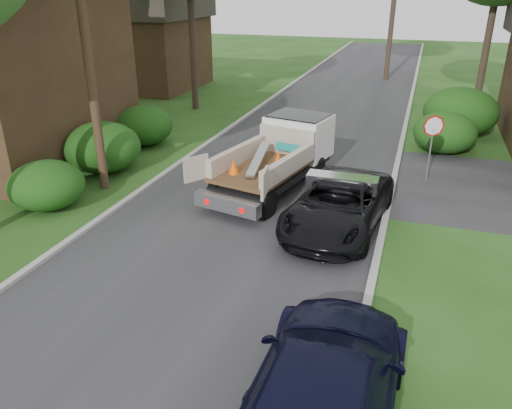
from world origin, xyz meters
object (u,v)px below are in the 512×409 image
object	(u,v)px
flatbed_truck	(285,150)
black_pickup	(339,204)
utility_pole	(85,33)
navy_suv	(322,396)
house_left_far	(143,41)
stop_sign	(432,135)

from	to	relation	value
flatbed_truck	black_pickup	world-z (taller)	flatbed_truck
utility_pole	navy_suv	bearing A→B (deg)	-40.69
black_pickup	house_left_far	bearing A→B (deg)	138.72
utility_pole	stop_sign	bearing A→B (deg)	20.62
utility_pole	navy_suv	xyz separation A→B (m)	(9.28, -7.98, -4.34)
utility_pole	house_left_far	distance (m)	18.93
house_left_far	utility_pole	bearing A→B (deg)	-64.77
flatbed_truck	navy_suv	world-z (taller)	flatbed_truck
flatbed_truck	black_pickup	bearing A→B (deg)	-38.19
navy_suv	black_pickup	bearing A→B (deg)	-81.64
house_left_far	flatbed_truck	size ratio (longest dim) A/B	1.20
stop_sign	house_left_far	size ratio (longest dim) A/B	0.33
flatbed_truck	black_pickup	xyz separation A→B (m)	(2.46, -2.99, -0.50)
flatbed_truck	navy_suv	bearing A→B (deg)	-59.36
house_left_far	navy_suv	distance (m)	30.48
stop_sign	flatbed_truck	bearing A→B (deg)	-162.77
utility_pole	house_left_far	bearing A→B (deg)	115.23
stop_sign	house_left_far	distance (m)	22.81
utility_pole	flatbed_truck	distance (m)	7.46
utility_pole	navy_suv	distance (m)	12.98
stop_sign	utility_pole	size ratio (longest dim) A/B	0.25
house_left_far	black_pickup	world-z (taller)	house_left_far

